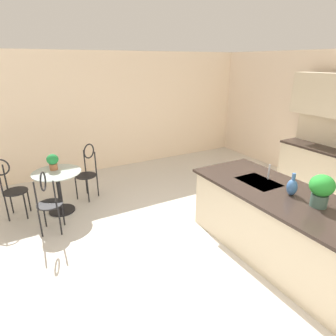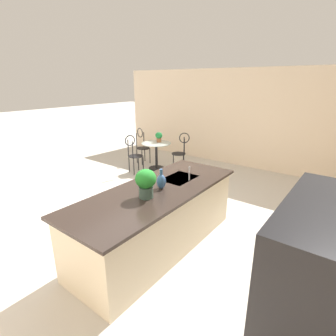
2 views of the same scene
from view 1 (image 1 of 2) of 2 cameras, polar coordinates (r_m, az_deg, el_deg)
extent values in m
plane|color=beige|center=(3.95, 9.81, -18.77)|extent=(40.00, 40.00, 0.00)
cube|color=beige|center=(6.97, -12.18, 10.78)|extent=(0.12, 7.80, 2.70)
cube|color=beige|center=(4.06, 22.53, -11.45)|extent=(2.70, 0.96, 0.88)
cube|color=#2D231E|center=(3.85, 23.46, -5.60)|extent=(2.80, 1.06, 0.04)
cube|color=#B2B5BA|center=(4.16, 17.60, -2.78)|extent=(0.56, 0.40, 0.03)
cylinder|color=black|center=(5.43, -20.35, -7.89)|extent=(0.44, 0.44, 0.03)
cylinder|color=black|center=(5.27, -20.84, -4.42)|extent=(0.07, 0.07, 0.69)
cylinder|color=#B2C6C1|center=(5.14, -21.33, -0.83)|extent=(0.80, 0.80, 0.01)
cylinder|color=black|center=(5.51, -15.64, -4.46)|extent=(0.03, 0.03, 0.45)
cylinder|color=black|center=(5.68, -17.80, -3.90)|extent=(0.03, 0.03, 0.45)
cylinder|color=black|center=(5.70, -13.84, -3.41)|extent=(0.03, 0.03, 0.45)
cylinder|color=black|center=(5.87, -15.98, -2.90)|extent=(0.03, 0.03, 0.45)
cylinder|color=black|center=(5.60, -16.05, -1.46)|extent=(0.53, 0.53, 0.02)
cylinder|color=black|center=(5.55, -14.25, 0.89)|extent=(0.03, 0.03, 0.45)
cylinder|color=black|center=(5.71, -16.28, 1.26)|extent=(0.03, 0.03, 0.45)
torus|color=black|center=(5.56, -15.50, 3.26)|extent=(0.18, 0.25, 0.28)
cylinder|color=black|center=(4.95, -23.42, -8.45)|extent=(0.03, 0.03, 0.45)
cylinder|color=black|center=(4.89, -20.20, -8.35)|extent=(0.03, 0.03, 0.45)
cylinder|color=black|center=(4.71, -24.12, -10.08)|extent=(0.03, 0.03, 0.45)
cylinder|color=black|center=(4.65, -20.73, -10.00)|extent=(0.03, 0.03, 0.45)
cylinder|color=black|center=(4.69, -22.50, -6.70)|extent=(0.48, 0.48, 0.02)
cylinder|color=black|center=(4.50, -24.85, -5.18)|extent=(0.03, 0.03, 0.45)
cylinder|color=black|center=(4.44, -21.60, -5.04)|extent=(0.03, 0.03, 0.45)
torus|color=black|center=(4.38, -23.65, -2.46)|extent=(0.28, 0.11, 0.28)
cylinder|color=black|center=(5.56, -26.01, -5.65)|extent=(0.03, 0.03, 0.45)
cylinder|color=black|center=(5.31, -26.52, -6.95)|extent=(0.03, 0.03, 0.45)
cylinder|color=black|center=(5.63, -28.80, -5.84)|extent=(0.03, 0.03, 0.45)
cylinder|color=black|center=(5.38, -29.44, -7.13)|extent=(0.03, 0.03, 0.45)
cylinder|color=black|center=(5.38, -28.11, -4.13)|extent=(0.46, 0.46, 0.02)
cylinder|color=black|center=(5.46, -29.73, -1.64)|extent=(0.03, 0.03, 0.45)
cylinder|color=black|center=(5.22, -30.38, -2.68)|extent=(0.03, 0.03, 0.45)
torus|color=black|center=(5.27, -30.48, 0.11)|extent=(0.09, 0.28, 0.28)
cylinder|color=#B2B5BA|center=(4.24, 19.47, -0.73)|extent=(0.02, 0.02, 0.22)
cylinder|color=#9E603D|center=(5.25, -21.86, 0.24)|extent=(0.13, 0.13, 0.11)
ellipsoid|color=#207D3A|center=(5.21, -22.05, 1.61)|extent=(0.19, 0.19, 0.18)
cylinder|color=#385147|center=(3.71, 27.89, -5.70)|extent=(0.19, 0.19, 0.15)
ellipsoid|color=#23842C|center=(3.64, 28.37, -3.08)|extent=(0.27, 0.27, 0.25)
ellipsoid|color=#386099|center=(3.85, 23.49, -3.54)|extent=(0.13, 0.13, 0.21)
cylinder|color=#386099|center=(3.80, 23.79, -1.56)|extent=(0.04, 0.04, 0.08)
camera|label=2|loc=(5.08, 68.36, 6.37)|focal=28.01mm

